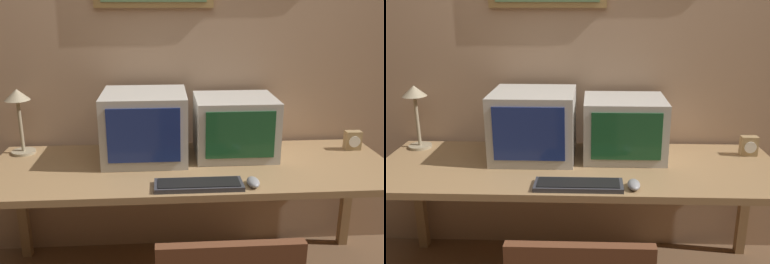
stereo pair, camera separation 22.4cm
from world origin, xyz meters
The scene contains 8 objects.
wall_back centered at (0.00, 1.19, 1.31)m, with size 8.00×0.08×2.60m.
desk centered at (0.00, 0.76, 0.66)m, with size 2.17×0.75×0.72m.
monitor_left centered at (-0.25, 0.89, 0.91)m, with size 0.45×0.42×0.37m.
monitor_right centered at (0.25, 0.92, 0.89)m, with size 0.45×0.38×0.33m.
keyboard_main centered at (0.01, 0.48, 0.74)m, with size 0.42×0.14×0.03m.
mouse_near_keyboard centered at (0.27, 0.48, 0.74)m, with size 0.06×0.11×0.04m.
desk_clock centered at (0.97, 0.95, 0.78)m, with size 0.09×0.06×0.11m.
desk_lamp centered at (-0.96, 1.01, 1.00)m, with size 0.14×0.14×0.38m.
Camera 1 is at (-0.15, -1.38, 1.58)m, focal length 40.00 mm.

